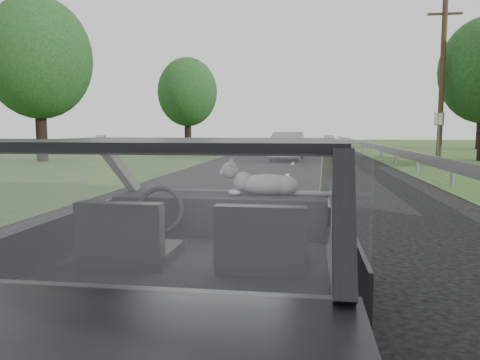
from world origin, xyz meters
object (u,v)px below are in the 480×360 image
(subject_car, at_px, (204,251))
(other_car, at_px, (287,146))
(cat, at_px, (267,183))
(utility_pole, at_px, (442,81))
(highway_sign, at_px, (438,139))

(subject_car, relative_size, other_car, 0.95)
(subject_car, bearing_deg, cat, 63.00)
(subject_car, xyz_separation_m, utility_pole, (6.70, 20.01, 3.00))
(cat, relative_size, highway_sign, 0.28)
(subject_car, xyz_separation_m, highway_sign, (6.17, 18.19, 0.38))
(cat, xyz_separation_m, other_car, (-0.71, 19.94, -0.40))
(highway_sign, bearing_deg, subject_car, -117.62)
(cat, height_order, other_car, other_car)
(other_car, xyz_separation_m, highway_sign, (6.54, -2.41, 0.41))
(highway_sign, height_order, utility_pole, utility_pole)
(subject_car, xyz_separation_m, other_car, (-0.37, 20.60, -0.03))
(utility_pole, bearing_deg, subject_car, -108.50)
(other_car, bearing_deg, utility_pole, -1.44)
(other_car, bearing_deg, cat, -84.61)
(subject_car, height_order, other_car, subject_car)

